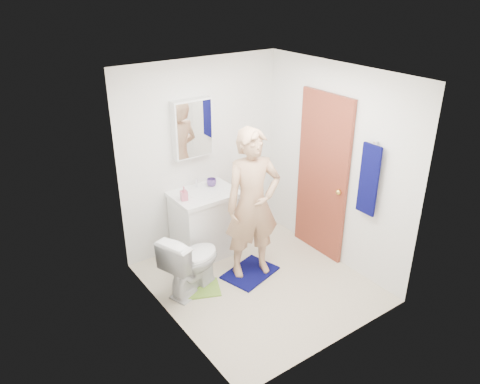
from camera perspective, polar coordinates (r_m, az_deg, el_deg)
name	(u,v)px	position (r m, az deg, el deg)	size (l,w,h in m)	color
floor	(258,283)	(5.55, 2.27, -11.05)	(2.20, 2.40, 0.02)	beige
ceiling	(263,73)	(4.55, 2.80, 14.28)	(2.20, 2.40, 0.02)	white
wall_back	(201,156)	(5.86, -4.75, 4.43)	(2.20, 0.02, 2.40)	white
wall_front	(346,237)	(4.15, 12.78, -5.42)	(2.20, 0.02, 2.40)	white
wall_left	(166,218)	(4.41, -9.02, -3.18)	(0.02, 2.40, 2.40)	white
wall_right	(335,166)	(5.63, 11.51, 3.10)	(0.02, 2.40, 2.40)	white
vanity_cabinet	(205,225)	(5.89, -4.25, -4.00)	(0.75, 0.55, 0.80)	white
countertop	(204,194)	(5.70, -4.38, -0.27)	(0.79, 0.59, 0.05)	white
sink_basin	(204,193)	(5.69, -4.39, -0.13)	(0.40, 0.40, 0.03)	white
faucet	(196,183)	(5.81, -5.34, 1.11)	(0.03, 0.03, 0.12)	silver
medicine_cabinet	(192,128)	(5.60, -5.86, 7.72)	(0.50, 0.12, 0.70)	white
mirror_panel	(195,130)	(5.55, -5.53, 7.57)	(0.46, 0.01, 0.66)	white
door	(322,177)	(5.76, 9.99, 1.86)	(0.05, 0.80, 2.05)	#A2442C
door_knob	(339,192)	(5.56, 11.93, -0.02)	(0.07, 0.07, 0.07)	gold
towel	(369,180)	(5.21, 15.42, 1.44)	(0.03, 0.24, 0.80)	#08084A
towel_hook	(376,142)	(5.09, 16.26, 5.86)	(0.02, 0.02, 0.06)	silver
toilet	(192,261)	(5.27, -5.88, -8.39)	(0.41, 0.72, 0.74)	white
bath_mat	(250,273)	(5.68, 1.23, -9.80)	(0.62, 0.44, 0.02)	#08084A
green_rug	(202,289)	(5.45, -4.65, -11.67)	(0.40, 0.33, 0.02)	#7CAF3A
soap_dispenser	(184,193)	(5.48, -6.85, -0.18)	(0.08, 0.08, 0.17)	#D06179
toothbrush_cup	(212,182)	(5.83, -3.49, 1.17)	(0.12, 0.12, 0.10)	#5C3F8A
man	(253,204)	(5.25, 1.55, -1.53)	(0.65, 0.43, 1.78)	tan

